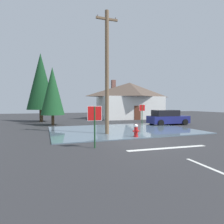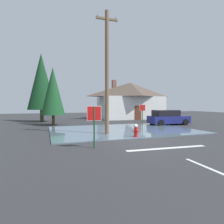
{
  "view_description": "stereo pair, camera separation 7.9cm",
  "coord_description": "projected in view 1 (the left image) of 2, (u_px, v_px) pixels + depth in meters",
  "views": [
    {
      "loc": [
        -5.78,
        -10.1,
        2.21
      ],
      "look_at": [
        -1.15,
        2.99,
        1.65
      ],
      "focal_mm": 30.69,
      "sensor_mm": 36.0,
      "label": 1
    },
    {
      "loc": [
        -5.71,
        -10.12,
        2.21
      ],
      "look_at": [
        -1.15,
        2.99,
        1.65
      ],
      "focal_mm": 30.69,
      "sensor_mm": 36.0,
      "label": 2
    }
  ],
  "objects": [
    {
      "name": "fire_hydrant",
      "position": [
        136.0,
        131.0,
        12.67
      ],
      "size": [
        0.45,
        0.39,
        0.9
      ],
      "color": "red",
      "rests_on": "ground"
    },
    {
      "name": "flood_puddle",
      "position": [
        122.0,
        130.0,
        16.28
      ],
      "size": [
        11.83,
        8.36,
        0.06
      ],
      "primitive_type": "cube",
      "color": "slate",
      "rests_on": "ground"
    },
    {
      "name": "pine_tree_tall_left",
      "position": [
        41.0,
        82.0,
        23.92
      ],
      "size": [
        3.44,
        3.44,
        8.6
      ],
      "color": "#4C3823",
      "rests_on": "ground"
    },
    {
      "name": "utility_pole",
      "position": [
        107.0,
        71.0,
        13.78
      ],
      "size": [
        1.6,
        0.28,
        8.89
      ],
      "color": "brown",
      "rests_on": "ground"
    },
    {
      "name": "ground_plane",
      "position": [
        146.0,
        142.0,
        11.53
      ],
      "size": [
        80.0,
        80.0,
        0.1
      ],
      "primitive_type": "cube",
      "color": "#2D2D30"
    },
    {
      "name": "pine_tree_mid_left",
      "position": [
        52.0,
        91.0,
        19.97
      ],
      "size": [
        2.44,
        2.44,
        6.09
      ],
      "color": "#4C3823",
      "rests_on": "ground"
    },
    {
      "name": "stop_sign_near",
      "position": [
        95.0,
        118.0,
        9.57
      ],
      "size": [
        0.74,
        0.08,
        2.12
      ],
      "color": "#1E4C28",
      "rests_on": "ground"
    },
    {
      "name": "house",
      "position": [
        130.0,
        100.0,
        29.8
      ],
      "size": [
        10.17,
        6.45,
        6.0
      ],
      "color": "silver",
      "rests_on": "ground"
    },
    {
      "name": "stop_sign_far",
      "position": [
        142.0,
        111.0,
        19.35
      ],
      "size": [
        0.65,
        0.08,
        2.18
      ],
      "color": "#1E4C28",
      "rests_on": "ground"
    },
    {
      "name": "parked_car",
      "position": [
        167.0,
        118.0,
        20.65
      ],
      "size": [
        4.37,
        2.24,
        1.59
      ],
      "color": "navy",
      "rests_on": "ground"
    },
    {
      "name": "lane_stop_bar",
      "position": [
        168.0,
        148.0,
        9.61
      ],
      "size": [
        4.39,
        0.55,
        0.01
      ],
      "primitive_type": "cube",
      "rotation": [
        0.0,
        0.0,
        -0.06
      ],
      "color": "silver",
      "rests_on": "ground"
    }
  ]
}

